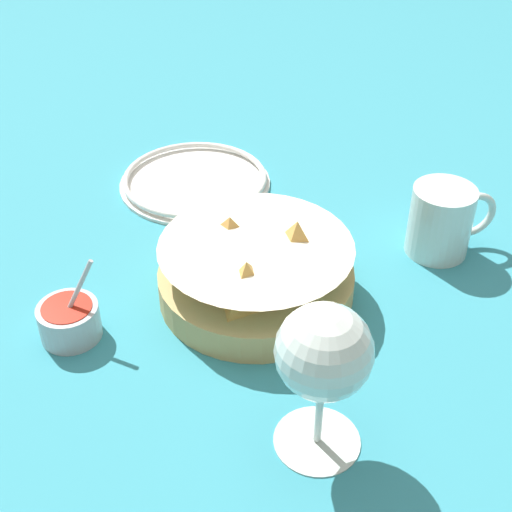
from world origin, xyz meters
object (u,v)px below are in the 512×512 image
Objects in this scene: side_plate at (195,180)px; sauce_cup at (69,320)px; food_basket at (256,272)px; beer_mug at (441,223)px; wine_glass at (324,357)px.

sauce_cup is at bearing -124.28° from side_plate.
food_basket is 0.25m from side_plate.
sauce_cup is 0.32m from side_plate.
beer_mug is at bearing 6.63° from food_basket.
sauce_cup is 0.30m from wine_glass.
food_basket is 1.41× the size of wine_glass.
side_plate is (0.18, 0.27, -0.01)m from sauce_cup.
side_plate is at bearing 138.96° from beer_mug.
beer_mug is 0.34m from side_plate.
beer_mug is at bearing 5.47° from sauce_cup.
beer_mug is (0.23, 0.24, -0.07)m from wine_glass.
side_plate is (-0.02, 0.25, -0.03)m from food_basket.
sauce_cup is 0.85× the size of beer_mug.
wine_glass is 0.73× the size of side_plate.
beer_mug is (0.44, 0.04, 0.02)m from sauce_cup.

